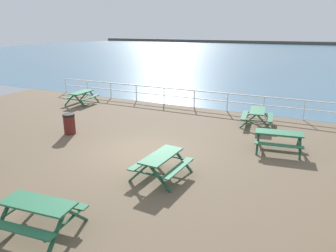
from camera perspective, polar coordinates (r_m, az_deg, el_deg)
ground_plane at (r=12.60m, az=-4.08°, el=-5.19°), size 30.00×24.00×0.20m
sea_band at (r=63.21m, az=21.39°, el=11.87°), size 142.00×90.00×0.01m
distant_shoreline at (r=106.03m, az=23.83°, el=13.34°), size 142.00×6.00×1.80m
seaward_railing at (r=19.14m, az=7.69°, el=5.22°), size 23.07×0.07×1.08m
picnic_table_near_left at (r=16.51m, az=15.83°, el=2.16°), size 1.76×2.00×0.80m
picnic_table_mid_centre at (r=8.34m, az=-22.33°, el=-13.78°), size 1.96×1.72×0.80m
picnic_table_far_left at (r=13.27m, az=19.39°, el=-1.83°), size 2.00×1.77×0.80m
picnic_table_seaward at (r=21.22m, az=-15.33°, el=5.47°), size 1.69×1.93×0.80m
picnic_table_corner at (r=10.35m, az=-1.18°, el=-6.20°), size 1.60×1.86×0.80m
litter_bin at (r=15.24m, az=-17.38°, el=0.37°), size 0.55×0.55×0.95m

